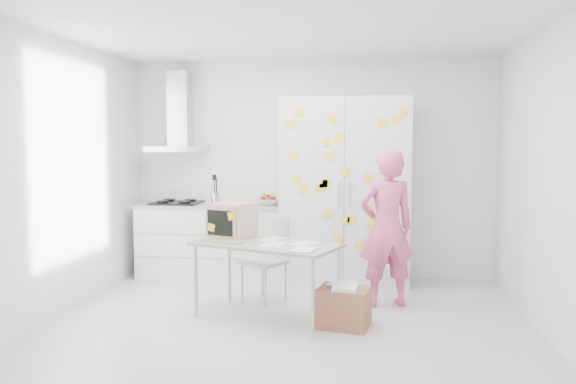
# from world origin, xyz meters

# --- Properties ---
(floor) EXTENTS (4.50, 4.00, 0.02)m
(floor) POSITION_xyz_m (0.00, 0.00, -0.01)
(floor) COLOR silver
(floor) RESTS_ON ground
(walls) EXTENTS (4.52, 4.01, 2.70)m
(walls) POSITION_xyz_m (0.00, 0.72, 1.35)
(walls) COLOR white
(walls) RESTS_ON ground
(ceiling) EXTENTS (4.50, 4.00, 0.02)m
(ceiling) POSITION_xyz_m (0.00, 0.00, 2.70)
(ceiling) COLOR white
(ceiling) RESTS_ON walls
(counter_run) EXTENTS (1.84, 0.63, 1.28)m
(counter_run) POSITION_xyz_m (-1.20, 1.70, 0.47)
(counter_run) COLOR white
(counter_run) RESTS_ON ground
(range_hood) EXTENTS (0.70, 0.48, 1.01)m
(range_hood) POSITION_xyz_m (-1.65, 1.84, 1.96)
(range_hood) COLOR silver
(range_hood) RESTS_ON walls
(tall_cabinet) EXTENTS (1.50, 0.68, 2.20)m
(tall_cabinet) POSITION_xyz_m (0.45, 1.67, 1.10)
(tall_cabinet) COLOR silver
(tall_cabinet) RESTS_ON ground
(person) EXTENTS (0.68, 0.56, 1.61)m
(person) POSITION_xyz_m (0.91, 0.75, 0.81)
(person) COLOR #E95A8D
(person) RESTS_ON ground
(desk) EXTENTS (1.51, 1.11, 1.09)m
(desk) POSITION_xyz_m (-0.47, 0.27, 0.82)
(desk) COLOR #959B9E
(desk) RESTS_ON ground
(chair) EXTENTS (0.55, 0.55, 0.89)m
(chair) POSITION_xyz_m (-0.32, 0.76, 0.50)
(chair) COLOR #B3B3B1
(chair) RESTS_ON ground
(cardboard_box) EXTENTS (0.51, 0.44, 0.40)m
(cardboard_box) POSITION_xyz_m (0.52, 0.02, 0.19)
(cardboard_box) COLOR #9E6044
(cardboard_box) RESTS_ON ground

